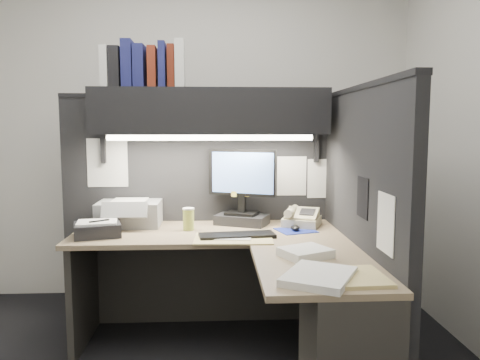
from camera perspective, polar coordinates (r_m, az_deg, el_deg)
The scene contains 21 objects.
wall_back at distance 3.91m, azimuth -5.32°, elevation 5.72°, with size 3.50×0.04×2.70m, color silver.
wall_front at distance 0.92m, azimuth -12.73°, elevation 3.57°, with size 3.50×0.04×2.70m, color silver.
partition_back at distance 3.39m, azimuth -5.10°, elevation -3.71°, with size 1.90×0.06×1.60m, color black.
partition_right at distance 2.78m, azimuth 14.40°, elevation -6.14°, with size 0.06×1.50×1.60m, color black.
desk at distance 2.60m, azimuth 3.28°, elevation -15.06°, with size 1.70×1.53×0.73m.
overhead_shelf at distance 3.16m, azimuth -3.60°, elevation 8.31°, with size 1.55×0.34×0.30m, color black.
task_light_tube at distance 3.02m, azimuth -3.60°, elevation 5.17°, with size 0.04×0.04×1.32m, color white.
monitor at distance 3.20m, azimuth 0.26°, elevation -1.82°, with size 0.45×0.33×0.52m.
keyboard at distance 2.86m, azimuth -0.37°, elevation -6.78°, with size 0.46×0.15×0.02m, color black.
mousepad at distance 3.07m, azimuth 6.80°, elevation -6.11°, with size 0.23×0.21×0.00m, color navy.
mouse at distance 3.05m, azimuth 6.74°, elevation -5.81°, with size 0.06×0.09×0.03m, color black.
telephone at distance 3.21m, azimuth 7.53°, elevation -4.72°, with size 0.23×0.24×0.09m, color #BDB591.
coffee_cup at distance 3.07m, azimuth -6.29°, elevation -4.84°, with size 0.07×0.07×0.14m, color #B9C64F.
printer at distance 3.30m, azimuth -13.23°, elevation -3.92°, with size 0.42×0.35×0.17m, color gray.
notebook_stack at distance 3.02m, azimuth -17.00°, elevation -5.80°, with size 0.27×0.23×0.08m, color black.
open_folder at distance 2.82m, azimuth -0.81°, elevation -7.13°, with size 0.46×0.30×0.01m, color tan.
paper_stack_a at distance 2.46m, azimuth 7.97°, elevation -8.75°, with size 0.23×0.20×0.04m, color white.
paper_stack_b at distance 2.11m, azimuth 9.59°, elevation -11.52°, with size 0.27×0.33×0.03m, color white.
manila_stack at distance 2.17m, azimuth 14.24°, elevation -11.36°, with size 0.23×0.29×0.02m, color tan.
binder_row at distance 3.21m, azimuth -11.61°, elevation 13.36°, with size 0.53×0.25×0.31m.
pinned_papers at distance 3.00m, azimuth 2.10°, elevation -0.11°, with size 1.76×1.31×0.51m.
Camera 1 is at (0.16, -2.41, 1.39)m, focal length 35.00 mm.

